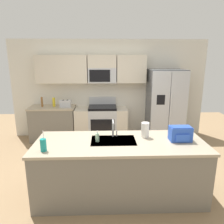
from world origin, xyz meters
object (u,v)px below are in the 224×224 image
Objects in this scene: bottle_yellow at (54,102)px; drink_cup_teal at (43,145)px; toaster at (65,104)px; backpack at (180,133)px; pepper_mill at (42,102)px; paper_towel_roll at (145,130)px; soap_dispenser at (97,137)px; range_oven at (101,123)px; refrigerator at (165,105)px; sink_faucet at (113,127)px.

drink_cup_teal is at bearing -79.87° from bottle_yellow.
toaster is 3.20m from backpack.
bottle_yellow is at bearing 4.16° from pepper_mill.
paper_towel_roll is at bearing 162.05° from backpack.
pepper_mill reaches higher than paper_towel_roll.
drink_cup_teal is 1.72× the size of soap_dispenser.
soap_dispenser is at bearing -63.54° from bottle_yellow.
range_oven is 4.25× the size of backpack.
paper_towel_roll reaches higher than backpack.
refrigerator reaches higher than drink_cup_teal.
pepper_mill reaches higher than bottle_yellow.
backpack is (2.16, -2.36, 0.03)m from toaster.
soap_dispenser is at bearing -69.18° from toaster.
toaster is 0.32m from bottle_yellow.
paper_towel_roll is at bearing 11.73° from soap_dispenser.
soap_dispenser is (0.72, 0.31, -0.02)m from drink_cup_teal.
refrigerator is 3.58m from drink_cup_teal.
toaster is 1.65× the size of soap_dispenser.
drink_cup_teal reaches higher than range_oven.
refrigerator is 2.38m from backpack.
backpack is (1.24, -2.41, 0.57)m from range_oven.
drink_cup_teal is (-2.41, -2.64, 0.06)m from refrigerator.
sink_faucet is 0.51m from paper_towel_roll.
bottle_yellow is 0.81× the size of sink_faucet.
refrigerator is 6.56× the size of sink_faucet.
range_oven is at bearing -0.89° from bottle_yellow.
toaster is at bearing 126.86° from paper_towel_roll.
pepper_mill is at bearing 122.05° from soap_dispenser.
sink_faucet is (1.14, -2.17, 0.08)m from toaster.
refrigerator is at bearing 66.61° from paper_towel_roll.
pepper_mill is 1.49× the size of soap_dispenser.
refrigerator is (1.68, -0.07, 0.48)m from range_oven.
soap_dispenser is at bearing 179.61° from backpack.
drink_cup_teal is at bearing -162.37° from paper_towel_roll.
toaster is 2.67m from drink_cup_teal.
paper_towel_roll is (0.73, -2.25, 0.58)m from range_oven.
soap_dispenser is (1.50, -2.40, -0.06)m from pepper_mill.
refrigerator is at bearing -1.80° from bottle_yellow.
refrigerator reaches higher than paper_towel_roll.
bottle_yellow reaches higher than soap_dispenser.
range_oven is at bearing 89.58° from soap_dispenser.
bottle_yellow is at bearing 122.95° from sink_faucet.
range_oven is 2.32m from sink_faucet.
drink_cup_teal reaches higher than soap_dispenser.
pepper_mill is 0.90× the size of sink_faucet.
toaster is (-2.59, 0.02, 0.07)m from refrigerator.
refrigerator is 2.88m from soap_dispenser.
range_oven is 2.46m from soap_dispenser.
drink_cup_teal is at bearing -132.37° from refrigerator.
range_oven is 0.74× the size of refrigerator.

